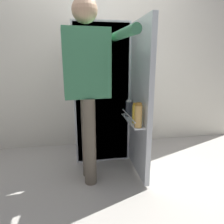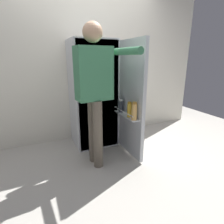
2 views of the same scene
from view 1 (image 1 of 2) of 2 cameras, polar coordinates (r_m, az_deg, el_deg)
The scene contains 4 objects.
ground_plane at distance 2.39m, azimuth -1.70°, elevation -16.24°, with size 6.24×6.24×0.00m, color #B7B2A8.
kitchen_wall at distance 2.93m, azimuth -4.35°, elevation 15.37°, with size 4.40×0.10×2.53m, color silver.
refrigerator at distance 2.57m, azimuth -2.75°, elevation 5.33°, with size 0.70×1.22×1.62m.
person at distance 1.94m, azimuth -6.76°, elevation 9.49°, with size 0.59×0.73×1.75m.
Camera 1 is at (-0.27, -2.03, 1.23)m, focal length 32.70 mm.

